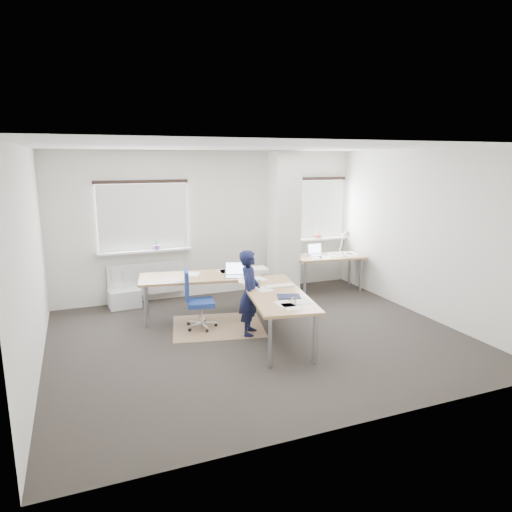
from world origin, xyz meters
name	(u,v)px	position (x,y,z in m)	size (l,w,h in m)	color
ground	(259,337)	(0.00, 0.00, 0.00)	(6.00, 6.00, 0.00)	#2B2622
room_shell	(260,218)	(0.18, 0.45, 1.75)	(6.04, 5.04, 2.82)	silver
floor_mat	(218,326)	(-0.45, 0.67, 0.00)	(1.42, 1.20, 0.01)	#88694A
white_crate	(125,298)	(-1.73, 2.25, 0.16)	(0.55, 0.38, 0.33)	white
desk_main	(239,285)	(-0.14, 0.52, 0.69)	(2.40, 2.98, 0.96)	olive
desk_side	(329,258)	(2.26, 1.84, 0.69)	(1.47, 0.85, 1.22)	olive
task_chair	(198,312)	(-0.75, 0.73, 0.26)	(0.52, 0.51, 0.95)	navy
person	(250,293)	(-0.08, 0.20, 0.66)	(0.48, 0.31, 1.31)	black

